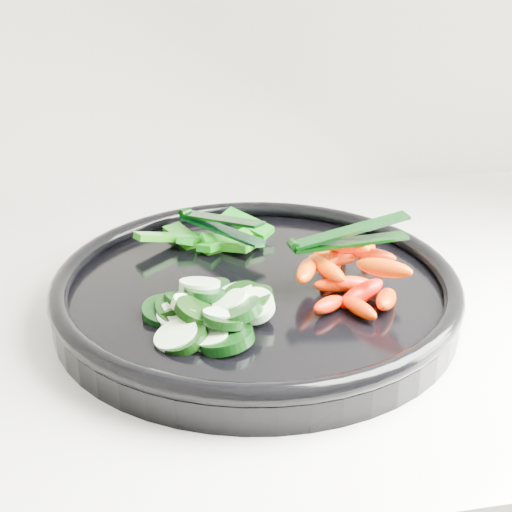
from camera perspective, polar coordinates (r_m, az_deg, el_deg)
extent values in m
cylinder|color=black|center=(0.66, 0.00, -3.32)|extent=(0.45, 0.45, 0.02)
torus|color=black|center=(0.66, 0.00, -1.90)|extent=(0.45, 0.45, 0.02)
cylinder|color=black|center=(0.57, -5.83, -6.55)|extent=(0.05, 0.06, 0.03)
cylinder|color=#D2F5C4|center=(0.57, -6.35, -6.47)|extent=(0.05, 0.05, 0.02)
cylinder|color=black|center=(0.62, -5.40, -3.98)|extent=(0.06, 0.06, 0.03)
cylinder|color=beige|center=(0.61, -6.09, -4.26)|extent=(0.04, 0.04, 0.02)
cylinder|color=black|center=(0.61, -6.20, -4.42)|extent=(0.05, 0.05, 0.02)
cylinder|color=#DDF1C1|center=(0.60, -6.51, -4.81)|extent=(0.04, 0.04, 0.02)
cylinder|color=black|center=(0.57, -2.49, -6.63)|extent=(0.05, 0.05, 0.02)
cylinder|color=#CBECBC|center=(0.57, -3.64, -6.64)|extent=(0.04, 0.04, 0.02)
cylinder|color=black|center=(0.64, -3.87, -2.98)|extent=(0.05, 0.05, 0.02)
cylinder|color=beige|center=(0.62, -3.86, -3.70)|extent=(0.04, 0.04, 0.02)
cylinder|color=black|center=(0.62, -5.96, -3.90)|extent=(0.05, 0.05, 0.01)
cylinder|color=#D1EBBC|center=(0.62, -5.30, -3.75)|extent=(0.04, 0.04, 0.01)
cylinder|color=black|center=(0.61, -7.26, -4.40)|extent=(0.04, 0.05, 0.02)
cylinder|color=#B5D1A7|center=(0.62, -5.44, -3.93)|extent=(0.04, 0.04, 0.01)
cylinder|color=black|center=(0.62, -6.88, -4.15)|extent=(0.06, 0.06, 0.02)
cylinder|color=beige|center=(0.62, -5.88, -3.87)|extent=(0.04, 0.04, 0.02)
cylinder|color=black|center=(0.59, -1.63, -4.54)|extent=(0.06, 0.06, 0.03)
cylinder|color=#B9D9AD|center=(0.60, -2.04, -3.72)|extent=(0.04, 0.04, 0.02)
cylinder|color=black|center=(0.62, -4.00, -2.92)|extent=(0.06, 0.06, 0.02)
cylinder|color=beige|center=(0.63, -4.53, -2.42)|extent=(0.05, 0.05, 0.02)
cylinder|color=black|center=(0.59, -4.80, -4.45)|extent=(0.05, 0.05, 0.03)
cylinder|color=#D3F6C4|center=(0.60, -5.35, -4.02)|extent=(0.04, 0.04, 0.02)
cylinder|color=black|center=(0.61, -1.08, -3.47)|extent=(0.04, 0.04, 0.03)
cylinder|color=beige|center=(0.59, -0.16, -4.01)|extent=(0.04, 0.04, 0.03)
cylinder|color=black|center=(0.60, -0.54, -3.58)|extent=(0.05, 0.05, 0.02)
cylinder|color=beige|center=(0.61, -1.67, -3.15)|extent=(0.03, 0.03, 0.02)
cylinder|color=black|center=(0.58, -2.51, -5.10)|extent=(0.05, 0.05, 0.02)
cylinder|color=#C8E8BA|center=(0.58, -2.89, -4.80)|extent=(0.04, 0.04, 0.01)
ellipsoid|color=#FF1500|center=(0.63, 8.43, -2.99)|extent=(0.05, 0.04, 0.03)
ellipsoid|color=#FF3100|center=(0.65, 6.39, -2.29)|extent=(0.04, 0.02, 0.02)
ellipsoid|color=red|center=(0.61, 8.25, -4.11)|extent=(0.03, 0.04, 0.02)
ellipsoid|color=#F93200|center=(0.68, 6.02, -0.70)|extent=(0.03, 0.05, 0.02)
ellipsoid|color=#F53C00|center=(0.63, 10.37, -3.43)|extent=(0.04, 0.05, 0.03)
ellipsoid|color=#F51500|center=(0.67, 5.99, -1.07)|extent=(0.04, 0.04, 0.02)
ellipsoid|color=#FC1800|center=(0.61, 5.84, -3.88)|extent=(0.04, 0.04, 0.02)
ellipsoid|color=#FF4200|center=(0.65, 7.62, -2.21)|extent=(0.05, 0.02, 0.02)
ellipsoid|color=#F16100|center=(0.72, 8.99, 0.51)|extent=(0.03, 0.04, 0.02)
ellipsoid|color=#FF5300|center=(0.70, 6.75, -0.01)|extent=(0.03, 0.04, 0.02)
ellipsoid|color=#FF6700|center=(0.64, 4.06, -1.14)|extent=(0.04, 0.06, 0.02)
ellipsoid|color=red|center=(0.67, 6.30, -0.08)|extent=(0.04, 0.04, 0.02)
ellipsoid|color=#F35600|center=(0.64, 5.65, -0.99)|extent=(0.03, 0.05, 0.02)
ellipsoid|color=#FF3300|center=(0.67, 6.38, -0.03)|extent=(0.05, 0.03, 0.03)
ellipsoid|color=#FF2700|center=(0.67, 9.48, 0.04)|extent=(0.04, 0.02, 0.02)
ellipsoid|color=#E54500|center=(0.66, 7.69, 0.81)|extent=(0.04, 0.04, 0.02)
ellipsoid|color=#EC2900|center=(0.66, 7.32, 0.79)|extent=(0.04, 0.04, 0.02)
ellipsoid|color=#E43400|center=(0.62, 10.19, -0.94)|extent=(0.05, 0.05, 0.02)
cube|color=#0B6709|center=(0.74, -2.98, 0.99)|extent=(0.05, 0.05, 0.02)
cube|color=#0A6E10|center=(0.74, -2.41, 1.12)|extent=(0.05, 0.03, 0.02)
cube|color=#166F0A|center=(0.74, -0.69, 1.32)|extent=(0.03, 0.05, 0.02)
cube|color=#17700A|center=(0.73, -2.23, 0.85)|extent=(0.05, 0.05, 0.02)
cube|color=#0E6E0A|center=(0.74, -2.32, 1.03)|extent=(0.06, 0.04, 0.02)
cube|color=#1D6B0A|center=(0.76, -5.91, 1.59)|extent=(0.04, 0.06, 0.01)
cube|color=#0B7410|center=(0.75, -5.28, 1.45)|extent=(0.03, 0.06, 0.03)
cube|color=#106E0A|center=(0.73, -7.88, 1.53)|extent=(0.05, 0.03, 0.02)
cube|color=#0A6D11|center=(0.76, -0.72, 2.62)|extent=(0.05, 0.06, 0.02)
cylinder|color=black|center=(0.63, 2.99, 0.90)|extent=(0.01, 0.01, 0.01)
cube|color=black|center=(0.65, 7.57, 1.11)|extent=(0.11, 0.03, 0.00)
cube|color=black|center=(0.64, 7.63, 2.05)|extent=(0.11, 0.03, 0.02)
cylinder|color=black|center=(0.77, -5.70, 3.53)|extent=(0.01, 0.01, 0.01)
cube|color=black|center=(0.73, -2.80, 2.14)|extent=(0.08, 0.10, 0.00)
cube|color=black|center=(0.73, -2.82, 2.97)|extent=(0.08, 0.10, 0.02)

